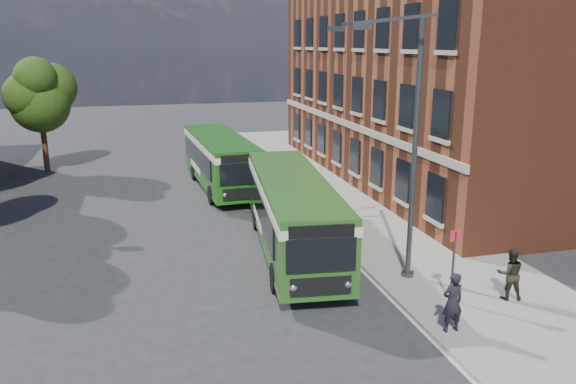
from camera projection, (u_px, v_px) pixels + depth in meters
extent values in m
plane|color=#29292B|center=(252.00, 273.00, 20.44)|extent=(120.00, 120.00, 0.00)
cube|color=gray|center=(352.00, 200.00, 29.63)|extent=(6.00, 48.00, 0.15)
cube|color=beige|center=(297.00, 206.00, 28.89)|extent=(0.12, 48.00, 0.01)
cube|color=brown|center=(441.00, 79.00, 33.58)|extent=(12.00, 26.00, 12.00)
cube|color=#B0A895|center=(345.00, 123.00, 32.70)|extent=(0.12, 26.00, 0.35)
cylinder|color=#3A3C3F|center=(407.00, 276.00, 19.82)|extent=(0.44, 0.44, 0.30)
cylinder|color=#3A3C3F|center=(414.00, 155.00, 18.71)|extent=(0.18, 0.18, 9.00)
cube|color=#3A3C3F|center=(394.00, 19.00, 16.74)|extent=(2.58, 0.46, 0.37)
cube|color=#3A3C3F|center=(378.00, 21.00, 17.86)|extent=(2.58, 0.46, 0.37)
cube|color=#3A3C3F|center=(362.00, 27.00, 16.05)|extent=(0.55, 0.22, 0.16)
cube|color=#3A3C3F|center=(336.00, 29.00, 18.06)|extent=(0.55, 0.22, 0.16)
cylinder|color=#3A3C3F|center=(453.00, 269.00, 17.58)|extent=(0.08, 0.08, 2.50)
cube|color=red|center=(455.00, 236.00, 17.30)|extent=(0.35, 0.04, 0.35)
cube|color=#2A591E|center=(292.00, 208.00, 22.26)|extent=(3.73, 11.44, 2.45)
cube|color=#2A591E|center=(292.00, 238.00, 22.58)|extent=(3.77, 11.48, 0.14)
cube|color=black|center=(259.00, 204.00, 22.33)|extent=(1.12, 9.38, 1.10)
cube|color=black|center=(322.00, 202.00, 22.69)|extent=(1.12, 9.38, 1.10)
cube|color=beige|center=(292.00, 188.00, 22.05)|extent=(3.79, 11.50, 0.32)
cube|color=#2A591E|center=(292.00, 179.00, 21.95)|extent=(3.62, 11.32, 0.12)
cube|color=black|center=(321.00, 255.00, 16.82)|extent=(2.15, 0.32, 1.05)
cube|color=black|center=(322.00, 232.00, 16.61)|extent=(2.00, 0.30, 0.38)
cube|color=black|center=(321.00, 286.00, 17.06)|extent=(1.90, 0.29, 0.55)
sphere|color=silver|center=(293.00, 288.00, 16.96)|extent=(0.26, 0.26, 0.26)
sphere|color=silver|center=(348.00, 284.00, 17.20)|extent=(0.26, 0.26, 0.26)
cube|color=black|center=(275.00, 171.00, 27.59)|extent=(2.00, 0.30, 0.90)
cube|color=white|center=(258.00, 217.00, 23.19)|extent=(0.39, 3.18, 0.45)
cylinder|color=black|center=(275.00, 278.00, 18.77)|extent=(0.39, 1.02, 1.00)
cylinder|color=black|center=(343.00, 274.00, 19.10)|extent=(0.39, 1.02, 1.00)
cylinder|color=black|center=(257.00, 219.00, 25.11)|extent=(0.39, 1.02, 1.00)
cylinder|color=black|center=(308.00, 216.00, 25.44)|extent=(0.39, 1.02, 1.00)
cube|color=#1B5613|center=(220.00, 157.00, 32.12)|extent=(3.10, 10.44, 2.45)
cube|color=#1B5613|center=(221.00, 179.00, 32.45)|extent=(3.14, 10.48, 0.14)
cube|color=black|center=(197.00, 156.00, 31.98)|extent=(0.58, 8.50, 1.10)
cube|color=black|center=(241.00, 153.00, 32.75)|extent=(0.58, 8.50, 1.10)
cube|color=#F2EBC7|center=(220.00, 143.00, 31.91)|extent=(3.16, 10.50, 0.32)
cube|color=#1B5613|center=(220.00, 137.00, 31.82)|extent=(2.99, 10.33, 0.12)
cube|color=black|center=(241.00, 174.00, 27.32)|extent=(2.15, 0.21, 1.05)
cube|color=black|center=(241.00, 159.00, 27.12)|extent=(2.00, 0.20, 0.38)
cube|color=black|center=(242.00, 194.00, 27.57)|extent=(1.90, 0.19, 0.55)
sphere|color=silver|center=(225.00, 195.00, 27.33)|extent=(0.26, 0.26, 0.26)
sphere|color=silver|center=(258.00, 192.00, 27.84)|extent=(0.26, 0.26, 0.26)
cube|color=black|center=(204.00, 139.00, 36.83)|extent=(2.00, 0.20, 0.90)
cube|color=white|center=(195.00, 166.00, 32.81)|extent=(0.23, 3.20, 0.45)
cylinder|color=black|center=(212.00, 195.00, 29.02)|extent=(0.34, 1.01, 1.00)
cylinder|color=black|center=(255.00, 191.00, 29.72)|extent=(0.34, 1.01, 1.00)
cylinder|color=black|center=(194.00, 172.00, 34.26)|extent=(0.34, 1.01, 1.00)
cylinder|color=black|center=(232.00, 169.00, 34.96)|extent=(0.34, 1.01, 1.00)
imported|color=black|center=(452.00, 302.00, 15.80)|extent=(0.67, 0.46, 1.78)
imported|color=black|center=(510.00, 274.00, 17.84)|extent=(1.00, 0.89, 1.72)
cylinder|color=#3B2315|center=(45.00, 148.00, 36.28)|extent=(0.36, 0.36, 3.13)
sphere|color=#253E10|center=(40.00, 103.00, 35.55)|extent=(3.70, 3.70, 3.70)
sphere|color=#253E10|center=(52.00, 88.00, 36.02)|extent=(3.13, 3.13, 3.13)
sphere|color=#253E10|center=(27.00, 95.00, 34.78)|extent=(2.85, 2.85, 2.85)
sphere|color=#253E10|center=(35.00, 78.00, 34.46)|extent=(2.56, 2.56, 2.56)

